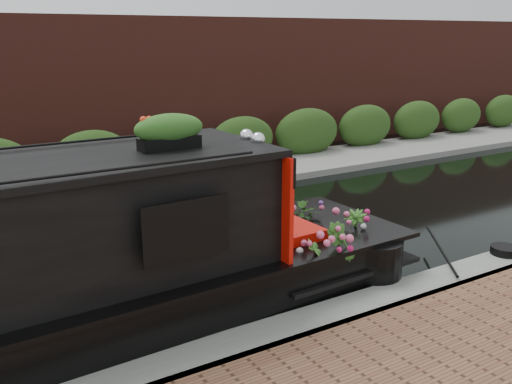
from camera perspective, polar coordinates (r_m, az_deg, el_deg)
ground at (r=9.58m, az=-7.78°, el=-6.22°), size 80.00×80.00×0.00m
near_bank_coping at (r=6.97m, az=3.74°, el=-14.88°), size 40.00×0.60×0.50m
far_bank_path at (r=13.34m, az=-15.16°, el=-0.34°), size 40.00×2.40×0.34m
far_hedge at (r=14.18m, az=-16.22°, el=0.51°), size 40.00×1.10×2.80m
far_brick_wall at (r=16.16m, az=-18.26°, el=2.15°), size 40.00×1.00×8.00m
rope_fender at (r=9.22m, az=11.96°, el=-6.06°), size 0.37×0.34×0.37m
coiled_mooring_rope at (r=9.62m, az=23.63°, el=-5.36°), size 0.43×0.43×0.12m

